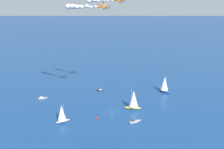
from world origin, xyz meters
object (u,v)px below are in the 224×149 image
marker_buoy (97,118)px  motorboat_offshore (99,90)px  sailboat_far_port (164,84)px  wingwalker_wingman (104,2)px  sailboat_near_centre (133,100)px  motorboat_far_stbd (135,121)px  sailboat_trailing (62,114)px  biplane_lead (120,0)px  biplane_wingman (104,7)px  motorboat_inshore (44,98)px

marker_buoy → motorboat_offshore: bearing=-140.6°
sailboat_far_port → motorboat_offshore: sailboat_far_port is taller
sailboat_far_port → wingwalker_wingman: bearing=-8.2°
sailboat_near_centre → wingwalker_wingman: 58.36m
sailboat_far_port → motorboat_far_stbd: (51.32, 10.10, -5.06)m
motorboat_far_stbd → sailboat_trailing: bearing=-51.2°
sailboat_far_port → marker_buoy: sailboat_far_port is taller
motorboat_far_stbd → wingwalker_wingman: bearing=-78.5°
motorboat_far_stbd → motorboat_offshore: motorboat_far_stbd is taller
biplane_lead → biplane_wingman: size_ratio=1.00×
biplane_lead → motorboat_far_stbd: bearing=62.5°
marker_buoy → biplane_lead: biplane_lead is taller
sailboat_near_centre → motorboat_inshore: size_ratio=2.31×
motorboat_inshore → biplane_wingman: (-5.35, 47.56, 58.26)m
sailboat_near_centre → motorboat_offshore: bearing=-107.0°
motorboat_far_stbd → motorboat_inshore: motorboat_far_stbd is taller
motorboat_offshore → biplane_lead: (15.66, 29.26, 61.47)m
sailboat_far_port → biplane_wingman: biplane_wingman is taller
motorboat_inshore → biplane_wingman: size_ratio=0.74×
sailboat_near_centre → marker_buoy: bearing=-18.6°
sailboat_near_centre → wingwalker_wingman: wingwalker_wingman is taller
motorboat_far_stbd → motorboat_inshore: (8.85, -65.64, -0.03)m
motorboat_inshore → biplane_wingman: 75.40m
motorboat_far_stbd → biplane_lead: 64.57m
motorboat_inshore → marker_buoy: size_ratio=2.59×
sailboat_far_port → motorboat_offshore: 45.67m
sailboat_far_port → marker_buoy: size_ratio=5.78×
sailboat_far_port → motorboat_inshore: size_ratio=2.23×
motorboat_inshore → biplane_wingman: biplane_wingman is taller
biplane_lead → motorboat_inshore: bearing=-69.3°
motorboat_offshore → marker_buoy: bearing=39.4°
motorboat_far_stbd → marker_buoy: size_ratio=2.95×
motorboat_far_stbd → biplane_wingman: (3.50, -18.08, 58.24)m
sailboat_near_centre → motorboat_inshore: sailboat_near_centre is taller
sailboat_far_port → biplane_lead: bearing=-10.3°
biplane_wingman → motorboat_far_stbd: bearing=100.9°
sailboat_near_centre → sailboat_far_port: 37.56m
motorboat_far_stbd → biplane_wingman: bearing=-79.1°
sailboat_near_centre → marker_buoy: sailboat_near_centre is taller
sailboat_far_port → wingwalker_wingman: size_ratio=6.84×
sailboat_far_port → sailboat_trailing: sailboat_far_port is taller
sailboat_trailing → biplane_wingman: size_ratio=1.42×
biplane_wingman → wingwalker_wingman: size_ratio=4.15×
motorboat_offshore → marker_buoy: (34.71, 28.50, -0.02)m
motorboat_inshore → sailboat_near_centre: bearing=112.3°
motorboat_offshore → biplane_lead: biplane_lead is taller
sailboat_far_port → sailboat_near_centre: bearing=-0.7°
marker_buoy → sailboat_trailing: bearing=-38.8°
motorboat_inshore → wingwalker_wingman: 77.10m
motorboat_offshore → biplane_wingman: biplane_wingman is taller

